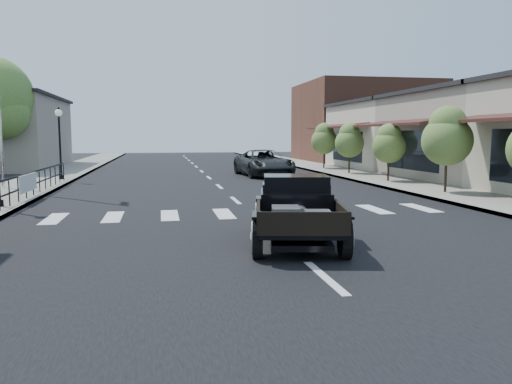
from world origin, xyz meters
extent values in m
plane|color=black|center=(0.00, 0.00, 0.00)|extent=(120.00, 120.00, 0.00)
cube|color=black|center=(0.00, 15.00, 0.01)|extent=(14.00, 80.00, 0.02)
cube|color=gray|center=(-8.50, 15.00, 0.07)|extent=(3.00, 80.00, 0.15)
cube|color=#9A988C|center=(8.50, 15.00, 0.07)|extent=(3.00, 80.00, 0.15)
cube|color=#9F9485|center=(15.00, 13.00, 2.25)|extent=(10.00, 9.00, 4.50)
cube|color=beige|center=(15.00, 22.00, 2.25)|extent=(10.00, 9.00, 4.50)
cube|color=brown|center=(15.50, 32.00, 3.50)|extent=(11.00, 10.00, 7.00)
imported|color=black|center=(3.24, 17.60, 0.76)|extent=(2.94, 5.65, 1.52)
camera|label=1|loc=(-2.63, -10.65, 2.35)|focal=35.00mm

